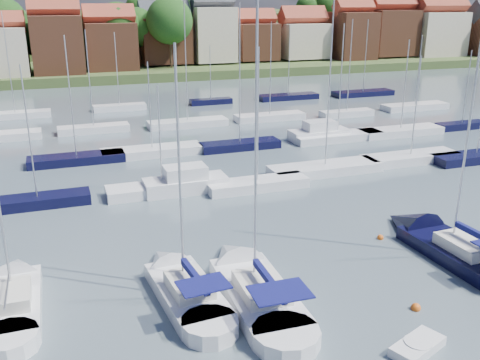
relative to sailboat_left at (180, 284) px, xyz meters
name	(u,v)px	position (x,y,z in m)	size (l,w,h in m)	color
ground	(189,133)	(9.50, 35.67, -0.36)	(260.00, 260.00, 0.00)	#43515C
sailboat_left	(180,284)	(0.00, 0.00, 0.00)	(3.79, 11.00, 14.71)	silver
sailboat_centre	(248,282)	(3.71, -1.01, -0.01)	(3.65, 12.56, 16.90)	silver
sailboat_navy	(440,243)	(17.28, -0.39, -0.01)	(3.81, 12.72, 17.40)	black
sailboat_far	(14,294)	(-8.69, 1.92, -0.02)	(2.80, 10.52, 13.98)	silver
tender	(417,347)	(9.12, -9.02, -0.12)	(3.09, 2.25, 0.61)	silver
buoy_c	(295,336)	(4.29, -6.06, -0.36)	(0.51, 0.51, 0.51)	#D85914
buoy_d	(416,309)	(11.24, -6.06, -0.36)	(0.51, 0.51, 0.51)	#D85914
buoy_e	(380,239)	(14.41, 2.06, -0.36)	(0.43, 0.43, 0.43)	#D85914
marina_field	(216,138)	(11.41, 30.82, 0.07)	(79.62, 41.41, 15.93)	silver
far_shore_town	(114,41)	(11.73, 128.34, 4.25)	(212.46, 90.00, 22.27)	#405229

